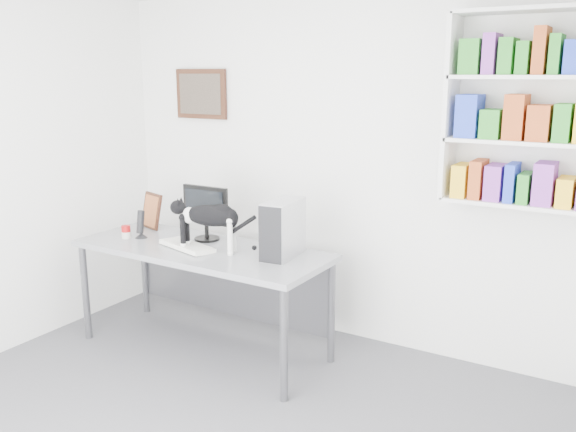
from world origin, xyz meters
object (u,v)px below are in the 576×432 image
at_px(bookshelf, 530,110).
at_px(monitor, 206,213).
at_px(keyboard, 187,246).
at_px(soup_can, 126,232).
at_px(pc_tower, 283,229).
at_px(cat, 210,227).
at_px(desk, 203,299).
at_px(leaning_print, 152,210).
at_px(speaker, 141,224).

relative_size(bookshelf, monitor, 2.87).
bearing_deg(keyboard, soup_can, -161.55).
relative_size(pc_tower, cat, 0.68).
height_order(desk, pc_tower, pc_tower).
xyz_separation_m(desk, pc_tower, (0.64, 0.12, 0.61)).
distance_m(bookshelf, leaning_print, 2.99).
distance_m(desk, leaning_print, 0.94).
distance_m(bookshelf, desk, 2.64).
bearing_deg(speaker, bookshelf, 22.38).
distance_m(bookshelf, soup_can, 3.04).
relative_size(leaning_print, soup_can, 2.99).
distance_m(bookshelf, pc_tower, 1.78).
xyz_separation_m(keyboard, speaker, (-0.50, 0.04, 0.10)).
bearing_deg(desk, leaning_print, 161.43).
bearing_deg(leaning_print, soup_can, -63.59).
distance_m(leaning_print, cat, 0.91).
bearing_deg(monitor, pc_tower, -5.61).
relative_size(keyboard, cat, 0.80).
relative_size(monitor, leaning_print, 1.42).
bearing_deg(soup_can, cat, 2.67).
bearing_deg(leaning_print, desk, -1.73).
height_order(bookshelf, speaker, bookshelf).
bearing_deg(monitor, speaker, -155.92).
relative_size(desk, soup_can, 19.21).
xyz_separation_m(keyboard, leaning_print, (-0.64, 0.32, 0.13)).
xyz_separation_m(speaker, cat, (0.71, -0.03, 0.07)).
bearing_deg(keyboard, speaker, -169.14).
distance_m(bookshelf, cat, 2.27).
height_order(keyboard, soup_can, soup_can).
relative_size(desk, speaker, 8.61).
bearing_deg(speaker, pc_tower, 14.52).
bearing_deg(pc_tower, soup_can, -176.21).
bearing_deg(keyboard, leaning_print, 169.11).
xyz_separation_m(keyboard, cat, (0.21, 0.01, 0.16)).
distance_m(monitor, pc_tower, 0.73).
relative_size(monitor, cat, 0.73).
height_order(monitor, cat, monitor).
distance_m(pc_tower, speaker, 1.22).
distance_m(speaker, cat, 0.71).
height_order(leaning_print, cat, cat).
relative_size(pc_tower, speaker, 1.76).
bearing_deg(monitor, cat, -47.73).
xyz_separation_m(desk, cat, (0.14, -0.06, 0.59)).
xyz_separation_m(soup_can, cat, (0.80, 0.04, 0.13)).
bearing_deg(speaker, cat, 4.90).
relative_size(pc_tower, leaning_print, 1.32).
bearing_deg(keyboard, pc_tower, 30.86).
distance_m(bookshelf, monitor, 2.40).
height_order(keyboard, pc_tower, pc_tower).
height_order(speaker, cat, cat).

